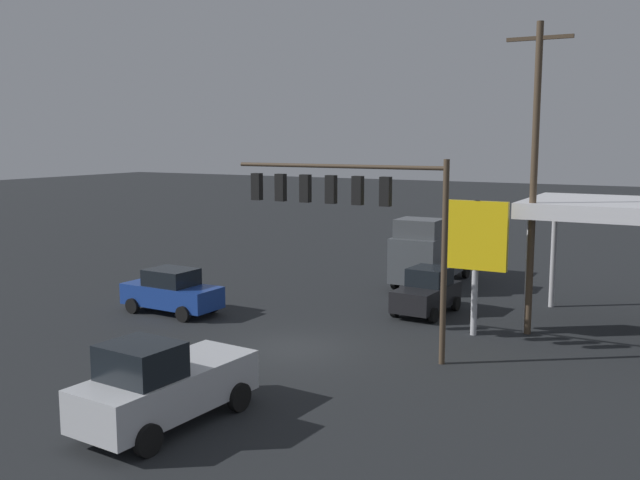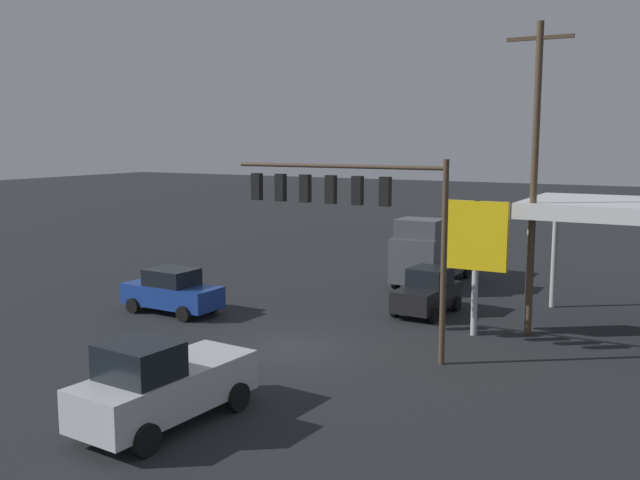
{
  "view_description": "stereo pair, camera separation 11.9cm",
  "coord_description": "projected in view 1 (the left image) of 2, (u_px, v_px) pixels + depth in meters",
  "views": [
    {
      "loc": [
        -12.77,
        21.29,
        7.48
      ],
      "look_at": [
        0.0,
        -2.0,
        3.68
      ],
      "focal_mm": 40.0,
      "sensor_mm": 36.0,
      "label": 1
    },
    {
      "loc": [
        -12.87,
        21.24,
        7.48
      ],
      "look_at": [
        0.0,
        -2.0,
        3.68
      ],
      "focal_mm": 40.0,
      "sensor_mm": 36.0,
      "label": 2
    }
  ],
  "objects": [
    {
      "name": "ground_plane",
      "position": [
        293.0,
        348.0,
        25.62
      ],
      "size": [
        200.0,
        200.0,
        0.0
      ],
      "primitive_type": "plane",
      "color": "black"
    },
    {
      "name": "traffic_signal_assembly",
      "position": [
        347.0,
        202.0,
        24.83
      ],
      "size": [
        8.12,
        0.43,
        6.82
      ],
      "color": "#473828",
      "rests_on": "ground"
    },
    {
      "name": "utility_pole",
      "position": [
        534.0,
        174.0,
        26.66
      ],
      "size": [
        2.4,
        0.26,
        11.71
      ],
      "color": "#473828",
      "rests_on": "ground"
    },
    {
      "name": "price_sign",
      "position": [
        476.0,
        241.0,
        26.84
      ],
      "size": [
        2.37,
        0.27,
        5.16
      ],
      "color": "#B7B7BC",
      "rests_on": "ground"
    },
    {
      "name": "hatchback_crossing",
      "position": [
        427.0,
        292.0,
        30.59
      ],
      "size": [
        2.15,
        3.9,
        1.97
      ],
      "rotation": [
        0.0,
        0.0,
        1.51
      ],
      "color": "black",
      "rests_on": "ground"
    },
    {
      "name": "sedan_far",
      "position": [
        172.0,
        291.0,
        30.66
      ],
      "size": [
        4.46,
        2.18,
        1.93
      ],
      "rotation": [
        0.0,
        0.0,
        -0.03
      ],
      "color": "navy",
      "rests_on": "ground"
    },
    {
      "name": "delivery_truck",
      "position": [
        431.0,
        252.0,
        36.7
      ],
      "size": [
        2.68,
        6.85,
        3.58
      ],
      "rotation": [
        0.0,
        0.0,
        1.59
      ],
      "color": "#474C51",
      "rests_on": "ground"
    },
    {
      "name": "pickup_parked",
      "position": [
        163.0,
        385.0,
        18.57
      ],
      "size": [
        2.57,
        5.33,
        2.4
      ],
      "rotation": [
        0.0,
        0.0,
        1.5
      ],
      "color": "silver",
      "rests_on": "ground"
    }
  ]
}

